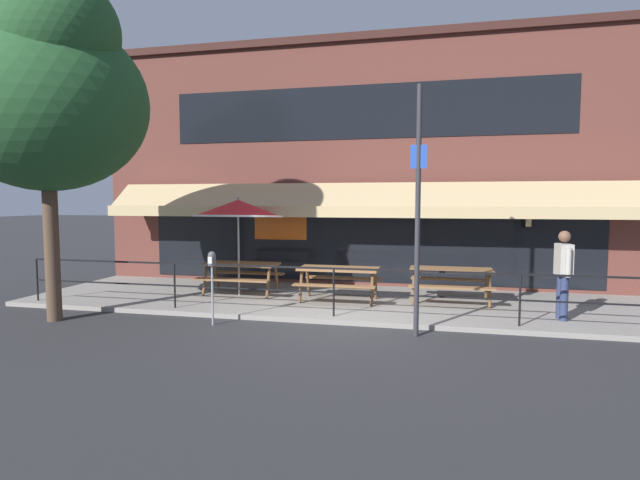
{
  "coord_description": "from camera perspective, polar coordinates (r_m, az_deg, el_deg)",
  "views": [
    {
      "loc": [
        1.92,
        -9.21,
        2.39
      ],
      "look_at": [
        -0.58,
        1.6,
        1.5
      ],
      "focal_mm": 28.0,
      "sensor_mm": 36.0,
      "label": 1
    }
  ],
  "objects": [
    {
      "name": "picnic_table_right",
      "position": [
        11.53,
        14.73,
        -3.96
      ],
      "size": [
        1.8,
        1.42,
        0.76
      ],
      "color": "brown",
      "rests_on": "patio_deck"
    },
    {
      "name": "patio_railing",
      "position": [
        9.83,
        1.58,
        -4.72
      ],
      "size": [
        13.84,
        0.04,
        0.97
      ],
      "color": "black",
      "rests_on": "patio_deck"
    },
    {
      "name": "ground_plane",
      "position": [
        9.71,
        1.21,
        -9.66
      ],
      "size": [
        120.0,
        120.0,
        0.0
      ],
      "primitive_type": "plane",
      "color": "#2D2D30"
    },
    {
      "name": "patio_umbrella_left",
      "position": [
        12.05,
        -9.34,
        3.52
      ],
      "size": [
        2.14,
        2.14,
        2.38
      ],
      "color": "#B7B2A8",
      "rests_on": "patio_deck"
    },
    {
      "name": "picnic_table_left",
      "position": [
        12.29,
        -9.01,
        -3.35
      ],
      "size": [
        1.8,
        1.42,
        0.76
      ],
      "color": "brown",
      "rests_on": "patio_deck"
    },
    {
      "name": "patio_deck",
      "position": [
        11.61,
        3.24,
        -7.05
      ],
      "size": [
        15.0,
        4.0,
        0.1
      ],
      "primitive_type": "cube",
      "color": "gray",
      "rests_on": "ground"
    },
    {
      "name": "picnic_table_centre",
      "position": [
        11.32,
        2.15,
        -3.97
      ],
      "size": [
        1.8,
        1.42,
        0.76
      ],
      "color": "brown",
      "rests_on": "patio_deck"
    },
    {
      "name": "street_tree_curbside",
      "position": [
        11.15,
        -28.72,
        14.64
      ],
      "size": [
        3.92,
        3.53,
        6.48
      ],
      "color": "brown",
      "rests_on": "ground"
    },
    {
      "name": "street_sign_pole",
      "position": [
        8.77,
        11.12,
        3.46
      ],
      "size": [
        0.28,
        0.09,
        4.35
      ],
      "color": "#2D2D33",
      "rests_on": "ground"
    },
    {
      "name": "parking_meter_near",
      "position": [
        9.68,
        -12.25,
        -2.88
      ],
      "size": [
        0.15,
        0.16,
        1.42
      ],
      "color": "gray",
      "rests_on": "ground"
    },
    {
      "name": "pedestrian_walking",
      "position": [
        10.59,
        26.05,
        -3.11
      ],
      "size": [
        0.27,
        0.62,
        1.71
      ],
      "color": "navy",
      "rests_on": "patio_deck"
    },
    {
      "name": "restaurant_building",
      "position": [
        13.61,
        4.91,
        8.59
      ],
      "size": [
        15.0,
        1.6,
        6.73
      ],
      "color": "brown",
      "rests_on": "ground"
    }
  ]
}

